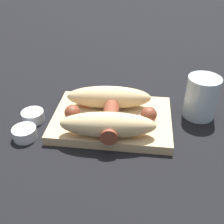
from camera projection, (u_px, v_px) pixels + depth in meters
ground_plane at (112, 123)px, 0.66m from camera, size 3.00×3.00×0.00m
food_tray at (112, 119)px, 0.65m from camera, size 0.27×0.19×0.02m
bread_roll at (107, 110)px, 0.62m from camera, size 0.21×0.18×0.05m
sausage at (110, 114)px, 0.62m from camera, size 0.20×0.17×0.04m
pickled_veggies at (90, 102)px, 0.69m from camera, size 0.05×0.06×0.01m
condiment_cup_near at (33, 117)px, 0.66m from camera, size 0.05×0.05×0.03m
condiment_cup_far at (25, 134)px, 0.61m from camera, size 0.05×0.05×0.03m
drink_glass at (201, 97)px, 0.66m from camera, size 0.08×0.08×0.10m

